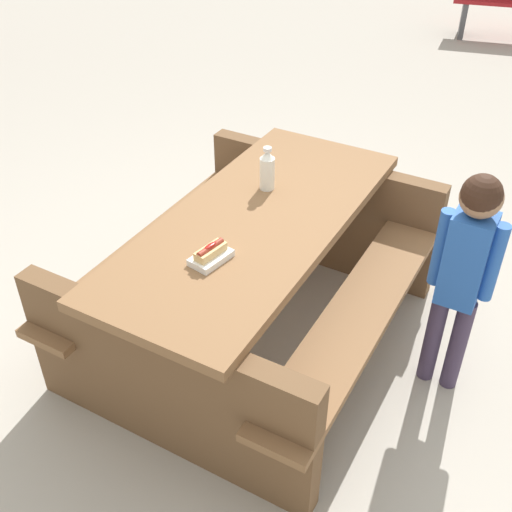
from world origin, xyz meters
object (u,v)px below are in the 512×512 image
Objects in this scene: soda_bottle at (267,170)px; child_in_coat at (466,260)px; picnic_table at (256,269)px; hotdog_tray at (211,255)px.

child_in_coat is (0.28, 0.98, -0.12)m from soda_bottle.
child_in_coat reaches higher than picnic_table.
soda_bottle is at bearing -105.92° from child_in_coat.
child_in_coat is (0.01, 0.94, 0.29)m from picnic_table.
soda_bottle is at bearing 176.73° from hotdog_tray.
soda_bottle is at bearing -172.96° from picnic_table.
soda_bottle is 0.65m from hotdog_tray.
child_in_coat is at bearing 74.08° from soda_bottle.
soda_bottle reaches higher than hotdog_tray.
soda_bottle is 1.02m from child_in_coat.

